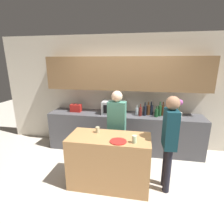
% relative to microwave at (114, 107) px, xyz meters
% --- Properties ---
extents(ground_plane, '(14.00, 14.00, 0.00)m').
position_rel_microwave_xyz_m(ground_plane, '(0.25, -1.39, -1.05)').
color(ground_plane, beige).
extents(back_wall, '(6.40, 0.40, 2.70)m').
position_rel_microwave_xyz_m(back_wall, '(0.25, 0.27, 0.48)').
color(back_wall, beige).
rests_on(back_wall, ground_plane).
extents(back_counter, '(3.60, 0.62, 0.90)m').
position_rel_microwave_xyz_m(back_counter, '(0.25, -0.00, -0.60)').
color(back_counter, '#4C4C51').
rests_on(back_counter, ground_plane).
extents(kitchen_island, '(1.35, 0.62, 0.90)m').
position_rel_microwave_xyz_m(kitchen_island, '(0.16, -1.33, -0.60)').
color(kitchen_island, '#B27F4C').
rests_on(kitchen_island, ground_plane).
extents(microwave, '(0.52, 0.39, 0.30)m').
position_rel_microwave_xyz_m(microwave, '(0.00, 0.00, 0.00)').
color(microwave, '#B7BABC').
rests_on(microwave, back_counter).
extents(toaster, '(0.26, 0.16, 0.18)m').
position_rel_microwave_xyz_m(toaster, '(-0.94, 0.00, -0.06)').
color(toaster, '#B21E19').
rests_on(toaster, back_counter).
extents(potted_plant, '(0.14, 0.14, 0.40)m').
position_rel_microwave_xyz_m(potted_plant, '(1.47, 0.00, 0.05)').
color(potted_plant, silver).
rests_on(potted_plant, back_counter).
extents(bottle_0, '(0.06, 0.06, 0.22)m').
position_rel_microwave_xyz_m(bottle_0, '(0.54, -0.01, -0.06)').
color(bottle_0, silver).
rests_on(bottle_0, back_counter).
extents(bottle_1, '(0.07, 0.07, 0.28)m').
position_rel_microwave_xyz_m(bottle_1, '(0.62, -0.09, -0.04)').
color(bottle_1, maroon).
rests_on(bottle_1, back_counter).
extents(bottle_2, '(0.08, 0.08, 0.30)m').
position_rel_microwave_xyz_m(bottle_2, '(0.72, -0.03, -0.03)').
color(bottle_2, black).
rests_on(bottle_2, back_counter).
extents(bottle_3, '(0.09, 0.09, 0.31)m').
position_rel_microwave_xyz_m(bottle_3, '(0.79, 0.03, -0.03)').
color(bottle_3, '#472814').
rests_on(bottle_3, back_counter).
extents(bottle_4, '(0.09, 0.09, 0.31)m').
position_rel_microwave_xyz_m(bottle_4, '(0.87, 0.06, -0.03)').
color(bottle_4, black).
rests_on(bottle_4, back_counter).
extents(bottle_5, '(0.08, 0.08, 0.24)m').
position_rel_microwave_xyz_m(bottle_5, '(0.98, -0.09, -0.06)').
color(bottle_5, '#194723').
rests_on(bottle_5, back_counter).
extents(bottle_6, '(0.08, 0.08, 0.33)m').
position_rel_microwave_xyz_m(bottle_6, '(1.05, -0.01, -0.02)').
color(bottle_6, '#194723').
rests_on(bottle_6, back_counter).
extents(bottle_7, '(0.09, 0.09, 0.31)m').
position_rel_microwave_xyz_m(bottle_7, '(1.13, 0.05, -0.03)').
color(bottle_7, '#472814').
rests_on(bottle_7, back_counter).
extents(plate_on_island, '(0.26, 0.26, 0.01)m').
position_rel_microwave_xyz_m(plate_on_island, '(0.33, -1.49, -0.14)').
color(plate_on_island, red).
rests_on(plate_on_island, kitchen_island).
extents(cup_0, '(0.07, 0.07, 0.10)m').
position_rel_microwave_xyz_m(cup_0, '(-0.08, -1.20, -0.10)').
color(cup_0, '#BEB68D').
rests_on(cup_0, kitchen_island).
extents(cup_1, '(0.07, 0.07, 0.12)m').
position_rel_microwave_xyz_m(cup_1, '(0.57, -1.49, -0.09)').
color(cup_1, '#B1D2A7').
rests_on(cup_1, kitchen_island).
extents(person_left, '(0.35, 0.21, 1.57)m').
position_rel_microwave_xyz_m(person_left, '(0.19, -0.76, -0.13)').
color(person_left, black).
rests_on(person_left, ground_plane).
extents(person_center, '(0.21, 0.35, 1.60)m').
position_rel_microwave_xyz_m(person_center, '(1.11, -1.27, -0.11)').
color(person_center, black).
rests_on(person_center, ground_plane).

